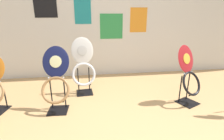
# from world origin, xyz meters

# --- Properties ---
(wall_back) EXTENTS (8.00, 0.07, 2.60)m
(wall_back) POSITION_xyz_m (-0.00, 2.41, 1.30)
(wall_back) COLOR silver
(wall_back) RESTS_ON ground_plane
(toilet_seat_display_white_plain) EXTENTS (0.42, 0.31, 0.98)m
(toilet_seat_display_white_plain) POSITION_xyz_m (-0.54, 1.46, 0.47)
(toilet_seat_display_white_plain) COLOR black
(toilet_seat_display_white_plain) RESTS_ON ground_plane
(toilet_seat_display_navy_moon) EXTENTS (0.41, 0.41, 0.92)m
(toilet_seat_display_navy_moon) POSITION_xyz_m (-0.92, 0.93, 0.43)
(toilet_seat_display_navy_moon) COLOR black
(toilet_seat_display_navy_moon) RESTS_ON ground_plane
(toilet_seat_display_crimson_swirl) EXTENTS (0.48, 0.46, 0.91)m
(toilet_seat_display_crimson_swirl) POSITION_xyz_m (1.07, 0.89, 0.46)
(toilet_seat_display_crimson_swirl) COLOR black
(toilet_seat_display_crimson_swirl) RESTS_ON ground_plane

